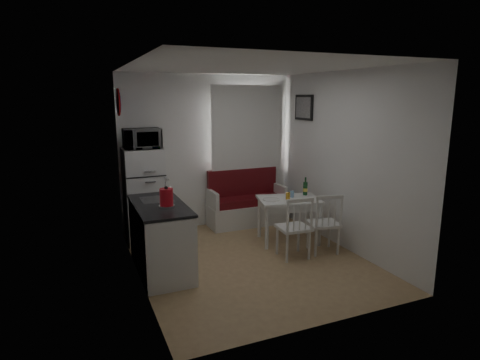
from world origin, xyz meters
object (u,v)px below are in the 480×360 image
object	(u,v)px
dining_table	(289,203)
chair_right	(327,217)
bench	(246,206)
fridge	(144,195)
kettle	(166,197)
chair_left	(297,221)
microwave	(142,139)
wine_bottle	(305,186)
kitchen_counter	(161,237)

from	to	relation	value
dining_table	chair_right	distance (m)	0.71
bench	fridge	xyz separation A→B (m)	(-1.79, -0.11, 0.41)
chair_right	fridge	world-z (taller)	fridge
bench	kettle	world-z (taller)	kettle
bench	dining_table	world-z (taller)	bench
chair_left	microwave	bearing A→B (deg)	142.27
dining_table	wine_bottle	size ratio (longest dim) A/B	3.67
kettle	microwave	bearing A→B (deg)	91.22
wine_bottle	kitchen_counter	bearing A→B (deg)	-170.72
kitchen_counter	microwave	size ratio (longest dim) A/B	2.42
chair_left	chair_right	distance (m)	0.50
kitchen_counter	chair_left	size ratio (longest dim) A/B	2.75
kitchen_counter	microwave	bearing A→B (deg)	89.06
chair_right	fridge	distance (m)	2.81
bench	fridge	distance (m)	1.83
chair_right	kettle	xyz separation A→B (m)	(-2.26, 0.15, 0.48)
dining_table	wine_bottle	world-z (taller)	wine_bottle
chair_left	kitchen_counter	bearing A→B (deg)	171.89
microwave	kitchen_counter	bearing A→B (deg)	-90.94
chair_left	fridge	world-z (taller)	fridge
dining_table	wine_bottle	bearing A→B (deg)	29.77
fridge	kettle	world-z (taller)	fridge
bench	wine_bottle	world-z (taller)	wine_bottle
chair_right	microwave	world-z (taller)	microwave
chair_right	wine_bottle	bearing A→B (deg)	94.78
fridge	microwave	distance (m)	0.88
fridge	kettle	size ratio (longest dim) A/B	5.61
chair_right	microwave	bearing A→B (deg)	157.95
bench	fridge	bearing A→B (deg)	-176.43
dining_table	kettle	distance (m)	2.11
chair_left	kettle	bearing A→B (deg)	178.41
dining_table	chair_right	world-z (taller)	chair_right
kitchen_counter	bench	bearing A→B (deg)	36.91
dining_table	microwave	distance (m)	2.44
chair_left	fridge	size ratio (longest dim) A/B	0.33
chair_right	wine_bottle	size ratio (longest dim) A/B	1.72
microwave	chair_left	bearing A→B (deg)	-41.14
microwave	wine_bottle	distance (m)	2.64
dining_table	bench	bearing A→B (deg)	117.25
fridge	kettle	distance (m)	1.49
microwave	kettle	size ratio (longest dim) A/B	2.10
bench	kettle	distance (m)	2.46
bench	dining_table	distance (m)	1.13
chair_left	wine_bottle	xyz separation A→B (m)	(0.60, 0.76, 0.28)
kitchen_counter	microwave	world-z (taller)	microwave
chair_left	dining_table	bearing A→B (deg)	72.73
dining_table	chair_right	xyz separation A→B (m)	(0.25, -0.66, -0.07)
chair_right	fridge	bearing A→B (deg)	157.10
fridge	chair_right	bearing A→B (deg)	-35.16
kitchen_counter	kettle	distance (m)	0.62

